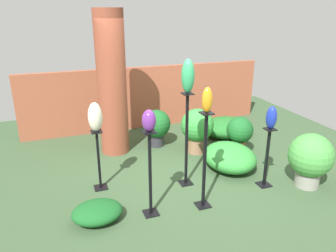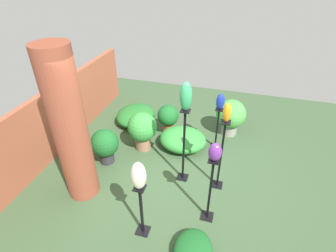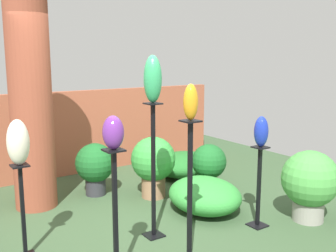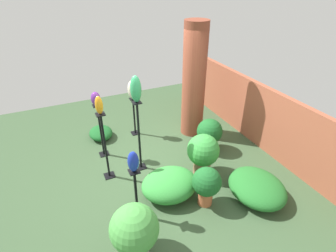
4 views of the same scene
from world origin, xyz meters
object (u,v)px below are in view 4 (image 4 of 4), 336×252
at_px(art_vase_jade, 136,89).
at_px(art_vase_violet, 96,99).
at_px(brick_pillar, 194,82).
at_px(art_vase_amber, 99,105).
at_px(pedestal_violet, 101,133).
at_px(pedestal_ivory, 134,118).
at_px(art_vase_ivory, 132,90).
at_px(potted_plant_front_right, 203,152).
at_px(potted_plant_mid_right, 134,230).
at_px(pedestal_cobalt, 136,196).
at_px(art_vase_cobalt, 133,162).
at_px(pedestal_jade, 139,139).
at_px(potted_plant_near_pillar, 207,184).
at_px(pedestal_amber, 106,149).
at_px(potted_plant_walkway_edge, 209,133).

bearing_deg(art_vase_jade, art_vase_violet, -142.08).
bearing_deg(brick_pillar, art_vase_amber, -70.80).
bearing_deg(art_vase_violet, pedestal_violet, -116.57).
relative_size(pedestal_ivory, art_vase_ivory, 2.17).
bearing_deg(potted_plant_front_right, potted_plant_mid_right, -57.58).
height_order(pedestal_cobalt, art_vase_cobalt, art_vase_cobalt).
height_order(pedestal_jade, art_vase_violet, art_vase_violet).
relative_size(art_vase_ivory, potted_plant_near_pillar, 0.59).
relative_size(pedestal_violet, potted_plant_mid_right, 1.40).
distance_m(pedestal_ivory, art_vase_ivory, 0.74).
bearing_deg(potted_plant_mid_right, potted_plant_front_right, 122.42).
distance_m(pedestal_ivory, art_vase_amber, 1.99).
bearing_deg(brick_pillar, pedestal_amber, -70.80).
distance_m(brick_pillar, pedestal_violet, 2.37).
xyz_separation_m(art_vase_ivory, potted_plant_mid_right, (3.10, -1.02, -0.69)).
distance_m(pedestal_amber, potted_plant_mid_right, 1.80).
height_order(pedestal_ivory, potted_plant_mid_right, pedestal_ivory).
xyz_separation_m(art_vase_violet, potted_plant_walkway_edge, (0.79, 2.21, -0.92)).
bearing_deg(potted_plant_near_pillar, pedestal_amber, -135.80).
bearing_deg(potted_plant_mid_right, art_vase_ivory, 161.75).
relative_size(pedestal_cobalt, art_vase_cobalt, 2.73).
relative_size(pedestal_amber, art_vase_cobalt, 3.98).
xyz_separation_m(art_vase_violet, potted_plant_front_right, (1.43, 1.66, -0.85)).
distance_m(art_vase_violet, art_vase_amber, 0.79).
relative_size(brick_pillar, art_vase_violet, 9.37).
relative_size(pedestal_cobalt, art_vase_amber, 2.87).
distance_m(potted_plant_mid_right, potted_plant_near_pillar, 1.46).
bearing_deg(art_vase_jade, pedestal_violet, -142.08).
distance_m(art_vase_amber, art_vase_cobalt, 1.26).
relative_size(art_vase_jade, art_vase_cobalt, 1.42).
bearing_deg(art_vase_ivory, art_vase_cobalt, -17.67).
relative_size(art_vase_ivory, potted_plant_mid_right, 0.51).
relative_size(pedestal_jade, potted_plant_mid_right, 1.72).
xyz_separation_m(pedestal_violet, potted_plant_front_right, (1.43, 1.66, -0.05)).
height_order(pedestal_violet, art_vase_amber, art_vase_amber).
bearing_deg(potted_plant_near_pillar, potted_plant_mid_right, -74.00).
relative_size(pedestal_cobalt, potted_plant_walkway_edge, 1.27).
bearing_deg(potted_plant_walkway_edge, pedestal_cobalt, -61.58).
xyz_separation_m(brick_pillar, art_vase_violet, (0.05, -2.24, 0.02)).
xyz_separation_m(potted_plant_front_right, potted_plant_mid_right, (1.12, -1.76, -0.02)).
bearing_deg(pedestal_cobalt, potted_plant_walkway_edge, 118.42).
bearing_deg(art_vase_cobalt, pedestal_cobalt, 0.00).
bearing_deg(pedestal_ivory, potted_plant_walkway_edge, 44.09).
bearing_deg(pedestal_amber, pedestal_violet, 175.07).
distance_m(pedestal_ivory, potted_plant_front_right, 2.12).
xyz_separation_m(art_vase_amber, art_vase_cobalt, (1.17, 0.19, -0.43)).
height_order(pedestal_violet, pedestal_amber, pedestal_amber).
bearing_deg(potted_plant_walkway_edge, pedestal_jade, -90.98).
relative_size(brick_pillar, pedestal_violet, 2.20).
relative_size(art_vase_amber, potted_plant_front_right, 0.38).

